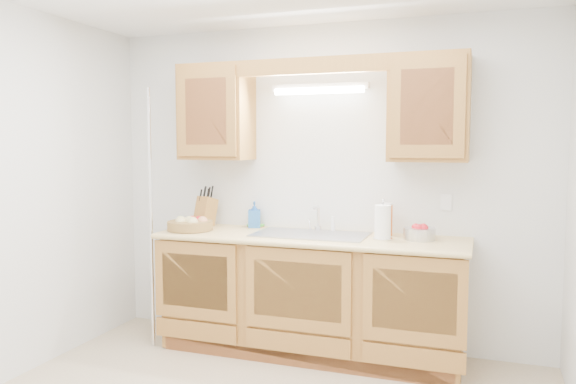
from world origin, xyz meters
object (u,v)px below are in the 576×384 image
at_px(fruit_basket, 190,224).
at_px(knife_block, 206,211).
at_px(paper_towel, 383,223).
at_px(apple_bowl, 420,233).

height_order(fruit_basket, knife_block, knife_block).
height_order(knife_block, paper_towel, knife_block).
height_order(fruit_basket, paper_towel, paper_towel).
relative_size(fruit_basket, paper_towel, 1.23).
relative_size(fruit_basket, knife_block, 1.04).
distance_m(fruit_basket, apple_bowl, 1.75).
bearing_deg(knife_block, paper_towel, 8.81).
height_order(paper_towel, apple_bowl, paper_towel).
distance_m(paper_towel, apple_bowl, 0.27).
distance_m(fruit_basket, knife_block, 0.25).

